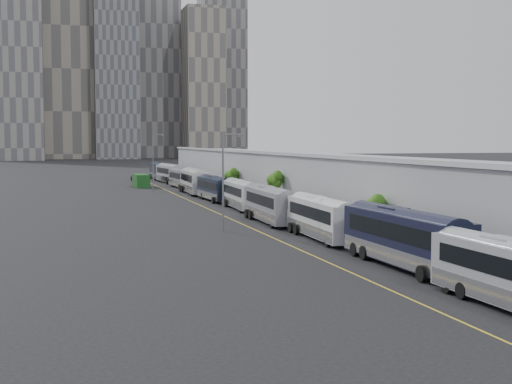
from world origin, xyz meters
name	(u,v)px	position (x,y,z in m)	size (l,w,h in m)	color
sidewalk	(307,212)	(9.00, 55.00, 0.06)	(10.00, 170.00, 0.12)	gray
lane_line	(222,215)	(-1.50, 55.00, 0.01)	(0.12, 160.00, 0.02)	gold
depot	(338,183)	(12.99, 55.00, 3.51)	(12.45, 160.40, 7.20)	gray
skyline	(90,51)	(-2.90, 324.16, 50.85)	(145.00, 64.00, 120.00)	slate
bus_1	(404,243)	(2.78, 18.47, 1.70)	(3.06, 13.85, 4.03)	black
bus_2	(322,222)	(2.40, 33.09, 1.57)	(2.98, 12.79, 3.72)	silver
bus_3	(271,208)	(1.74, 46.35, 1.61)	(3.03, 13.08, 3.80)	gray
bus_4	(241,197)	(2.50, 61.53, 1.54)	(2.97, 12.56, 3.65)	silver
bus_5	(215,190)	(1.95, 74.46, 1.50)	(2.89, 12.23, 3.55)	black
bus_6	(194,183)	(1.68, 88.43, 1.72)	(3.31, 14.00, 4.06)	silver
bus_7	(182,180)	(2.16, 102.98, 1.48)	(3.03, 12.08, 3.50)	slate
bus_8	(170,175)	(2.37, 118.18, 1.63)	(3.83, 13.38, 3.86)	#9B9DA4
bus_9	(158,172)	(2.04, 132.41, 1.61)	(2.90, 13.07, 3.81)	#151F31
tree_1	(372,209)	(5.79, 29.96, 2.89)	(2.03, 2.03, 3.92)	black
tree_2	(275,181)	(5.91, 58.27, 3.74)	(1.78, 1.78, 4.67)	black
tree_3	(231,176)	(5.85, 80.37, 3.23)	(1.89, 1.89, 4.20)	black
street_lamp_near	(225,175)	(-4.64, 40.38, 5.38)	(2.04, 0.22, 9.36)	#59595E
street_lamp_far	(154,159)	(-4.27, 92.60, 5.59)	(2.04, 0.22, 9.77)	#59595E
shipping_container	(141,181)	(-4.76, 107.33, 1.20)	(2.44, 6.70, 2.39)	#133E16
suv	(138,178)	(-3.06, 126.50, 0.72)	(2.40, 5.21, 1.45)	black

